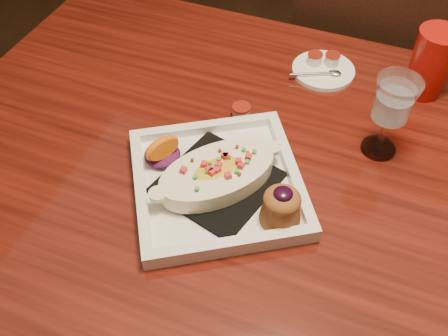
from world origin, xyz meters
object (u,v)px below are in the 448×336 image
at_px(table, 314,213).
at_px(goblet, 393,104).
at_px(plate, 223,181).
at_px(saucer, 322,68).
at_px(red_tumbler, 431,63).
at_px(chair_far, 363,79).

distance_m(table, goblet, 0.25).
xyz_separation_m(table, plate, (-0.15, -0.08, 0.12)).
bearing_deg(table, saucer, 104.10).
relative_size(plate, red_tumbler, 2.70).
height_order(goblet, saucer, goblet).
relative_size(chair_far, red_tumbler, 6.54).
bearing_deg(goblet, chair_far, 98.57).
distance_m(plate, saucer, 0.39).
distance_m(chair_far, goblet, 0.63).
xyz_separation_m(table, red_tumbler, (0.13, 0.31, 0.17)).
distance_m(chair_far, saucer, 0.42).
bearing_deg(table, goblet, 55.34).
bearing_deg(red_tumbler, goblet, -104.96).
bearing_deg(chair_far, table, 90.00).
height_order(plate, red_tumbler, red_tumbler).
bearing_deg(table, red_tumbler, 67.15).
distance_m(table, red_tumbler, 0.38).
distance_m(plate, goblet, 0.32).
height_order(chair_far, saucer, chair_far).
height_order(chair_far, goblet, chair_far).
relative_size(chair_far, saucer, 6.96).
distance_m(saucer, red_tumbler, 0.22).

